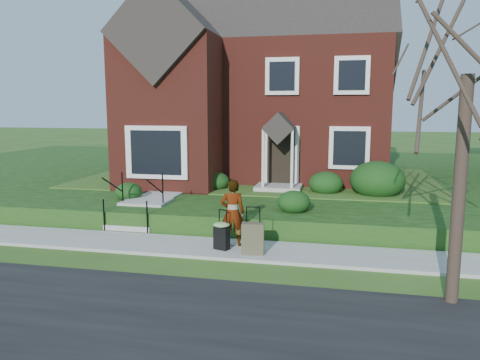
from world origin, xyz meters
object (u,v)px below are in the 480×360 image
(suitcase_olive, at_px, (253,238))
(tree_verge, at_px, (470,51))
(woman, at_px, (233,213))
(front_steps, at_px, (140,210))
(suitcase_black, at_px, (222,234))

(suitcase_olive, bearing_deg, tree_verge, -30.57)
(woman, distance_m, tree_verge, 6.31)
(front_steps, xyz_separation_m, tree_verge, (7.86, -4.00, 3.99))
(front_steps, height_order, woman, woman)
(woman, relative_size, suitcase_black, 1.71)
(suitcase_olive, xyz_separation_m, tree_verge, (4.03, -1.79, 4.00))
(front_steps, xyz_separation_m, suitcase_olive, (3.84, -2.21, -0.02))
(woman, height_order, suitcase_black, woman)
(front_steps, distance_m, woman, 3.63)
(woman, xyz_separation_m, suitcase_black, (-0.19, -0.39, -0.46))
(woman, height_order, suitcase_olive, woman)
(front_steps, bearing_deg, suitcase_black, -33.66)
(suitcase_olive, bearing_deg, front_steps, 143.45)
(front_steps, bearing_deg, woman, -26.88)
(woman, distance_m, suitcase_olive, 0.97)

